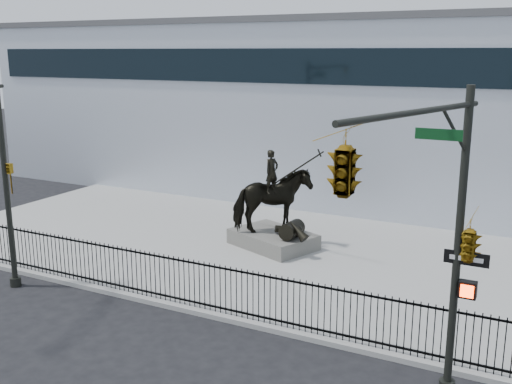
% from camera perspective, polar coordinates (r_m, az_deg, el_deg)
% --- Properties ---
extents(ground, '(120.00, 120.00, 0.00)m').
position_cam_1_polar(ground, '(17.31, -6.54, -13.11)').
color(ground, black).
rests_on(ground, ground).
extents(plaza, '(30.00, 12.00, 0.15)m').
position_cam_1_polar(plaza, '(22.95, 3.22, -6.07)').
color(plaza, '#9A9B98').
rests_on(plaza, ground).
extents(building, '(44.00, 14.00, 9.00)m').
position_cam_1_polar(building, '(34.11, 12.36, 7.63)').
color(building, silver).
rests_on(building, ground).
extents(picket_fence, '(22.10, 0.10, 1.50)m').
position_cam_1_polar(picket_fence, '(17.89, -4.37, -8.98)').
color(picket_fence, black).
rests_on(picket_fence, plaza).
extents(statue_plinth, '(3.72, 3.15, 0.59)m').
position_cam_1_polar(statue_plinth, '(23.65, 1.64, -4.52)').
color(statue_plinth, '#5D5A55').
rests_on(statue_plinth, plaza).
extents(equestrian_statue, '(3.79, 3.09, 3.42)m').
position_cam_1_polar(equestrian_statue, '(23.19, 1.76, -0.95)').
color(equestrian_statue, black).
rests_on(equestrian_statue, statue_plinth).
extents(traffic_signal_right, '(2.17, 6.86, 7.00)m').
position_cam_1_polar(traffic_signal_right, '(11.41, 14.79, -1.46)').
color(traffic_signal_right, black).
rests_on(traffic_signal_right, ground).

